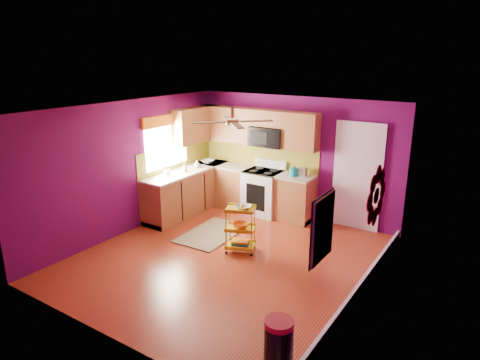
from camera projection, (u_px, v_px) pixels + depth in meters
The scene contains 18 objects.
ground at pixel (226, 258), 7.22m from camera, with size 5.00×5.00×0.00m, color maroon.
room_envelope at pixel (227, 164), 6.74m from camera, with size 4.54×5.04×2.52m.
lower_cabinets at pixel (223, 192), 9.26m from camera, with size 2.81×2.31×0.94m.
electric_range at pixel (263, 192), 9.11m from camera, with size 0.76×0.66×1.13m.
upper_cabinetry at pixel (236, 127), 9.10m from camera, with size 2.80×2.30×1.26m.
left_window at pixel (166, 134), 8.73m from camera, with size 0.08×1.35×1.08m.
panel_door at pixel (357, 178), 8.19m from camera, with size 0.95×0.11×2.15m.
right_wall_art at pixel (355, 209), 5.36m from camera, with size 0.04×2.74×1.04m.
ceiling_fan at pixel (232, 121), 6.72m from camera, with size 1.01×1.01×0.26m.
shag_rug at pixel (212, 233), 8.16m from camera, with size 0.86×1.41×0.02m, color black.
rolling_cart at pixel (241, 227), 7.32m from camera, with size 0.59×0.51×0.89m.
trash_can at pixel (279, 345), 4.59m from camera, with size 0.42×0.42×0.61m.
teal_kettle at pixel (294, 172), 8.59m from camera, with size 0.18×0.18×0.21m.
toaster at pixel (301, 172), 8.60m from camera, with size 0.22×0.15×0.18m, color beige.
soap_bottle_a at pixel (184, 168), 8.87m from camera, with size 0.08×0.08×0.18m, color #EA3F72.
soap_bottle_b at pixel (197, 164), 9.21m from camera, with size 0.14×0.14×0.18m, color white.
counter_dish at pixel (208, 161), 9.64m from camera, with size 0.28×0.28×0.07m, color white.
counter_cup at pixel (167, 172), 8.69m from camera, with size 0.12×0.12×0.10m, color white.
Camera 1 is at (3.78, -5.35, 3.32)m, focal length 32.00 mm.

